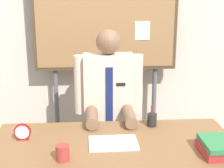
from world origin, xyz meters
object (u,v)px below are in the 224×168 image
desk (114,155)px  pen_holder (152,120)px  open_notebook (113,143)px  desk_clock (22,132)px  book_stack (216,147)px  bulletin_board (105,7)px  person (109,121)px  coffee_mug (63,153)px

desk → pen_holder: (0.30, 0.26, 0.14)m
open_notebook → desk_clock: desk_clock is taller
desk → book_stack: book_stack is taller
bulletin_board → desk_clock: bulletin_board is taller
bulletin_board → pen_holder: (0.30, -0.77, -0.77)m
bulletin_board → pen_holder: 1.13m
bulletin_board → desk_clock: (-0.61, -0.94, -0.77)m
open_notebook → pen_holder: size_ratio=1.98×
open_notebook → pen_holder: 0.42m
desk → book_stack: (0.61, -0.20, 0.14)m
open_notebook → desk_clock: size_ratio=2.81×
desk → desk_clock: bearing=171.8°
desk → person: size_ratio=1.14×
person → desk_clock: bearing=-140.4°
pen_holder → bulletin_board: bearing=111.4°
person → coffee_mug: bearing=-111.5°
desk → book_stack: bearing=-18.4°
person → pen_holder: bearing=-47.5°
desk_clock → pen_holder: size_ratio=0.71×
open_notebook → desk: bearing=72.8°
bulletin_board → pen_holder: bulletin_board is taller
coffee_mug → pen_holder: pen_holder is taller
desk_clock → pen_holder: 0.92m
desk → book_stack: 0.65m
desk_clock → person: bearing=39.6°
bulletin_board → desk_clock: 1.36m
bulletin_board → open_notebook: 1.33m
book_stack → pen_holder: size_ratio=1.62×
pen_holder → book_stack: bearing=-56.4°
desk → coffee_mug: bearing=-145.3°
book_stack → person: bearing=127.5°
open_notebook → coffee_mug: bearing=-147.3°
open_notebook → desk_clock: 0.61m
open_notebook → pen_holder: (0.31, 0.28, 0.04)m
desk → bulletin_board: size_ratio=0.74×
book_stack → coffee_mug: (-0.93, -0.02, 0.00)m
desk_clock → desk: bearing=-8.2°
book_stack → open_notebook: (-0.61, 0.18, -0.04)m
person → open_notebook: size_ratio=4.49×
pen_holder → open_notebook: bearing=-137.4°
book_stack → desk_clock: desk_clock is taller
person → book_stack: person is taller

